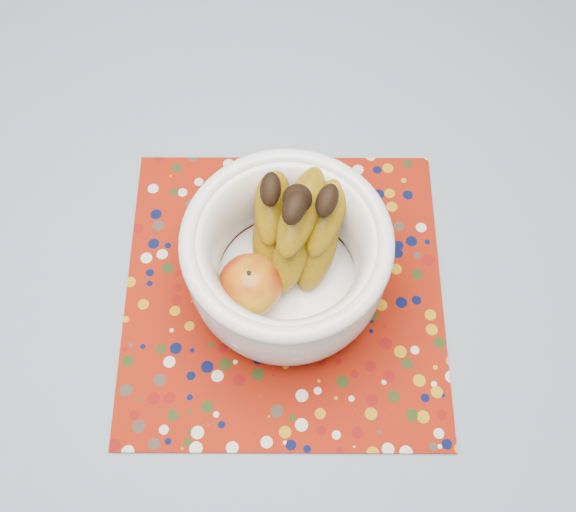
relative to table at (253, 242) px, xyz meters
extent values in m
plane|color=#2D2826|center=(0.00, 0.00, -0.67)|extent=(4.00, 4.00, 0.00)
cube|color=brown|center=(0.00, 0.00, 0.06)|extent=(1.20, 1.20, 0.04)
cylinder|color=brown|center=(-0.53, 0.53, -0.32)|extent=(0.06, 0.06, 0.71)
cube|color=slate|center=(0.00, 0.00, 0.08)|extent=(1.32, 1.32, 0.01)
cube|color=maroon|center=(0.08, -0.09, 0.09)|extent=(0.49, 0.49, 0.00)
cylinder|color=white|center=(0.08, -0.09, 0.10)|extent=(0.12, 0.12, 0.01)
cylinder|color=white|center=(0.08, -0.09, 0.11)|extent=(0.17, 0.17, 0.01)
torus|color=white|center=(0.08, -0.09, 0.22)|extent=(0.23, 0.23, 0.02)
ellipsoid|color=maroon|center=(0.04, -0.12, 0.15)|extent=(0.08, 0.08, 0.07)
sphere|color=black|center=(0.08, -0.05, 0.24)|extent=(0.03, 0.03, 0.03)
camera|label=1|loc=(0.17, -0.39, 0.87)|focal=42.00mm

